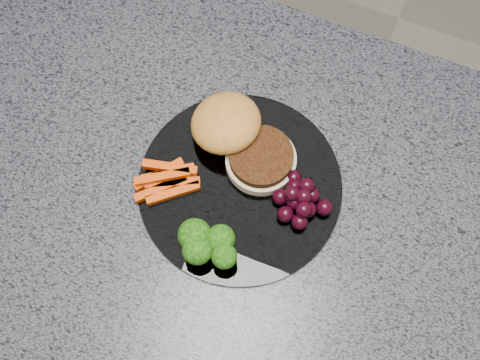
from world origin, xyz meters
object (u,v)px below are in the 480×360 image
(island_cabinet, at_px, (293,302))
(plate, at_px, (240,186))
(grape_bunch, at_px, (300,200))
(burger, at_px, (238,137))

(island_cabinet, xyz_separation_m, plate, (-0.12, 0.02, 0.47))
(plate, height_order, grape_bunch, grape_bunch)
(island_cabinet, xyz_separation_m, grape_bunch, (-0.04, 0.03, 0.49))
(island_cabinet, relative_size, burger, 7.05)
(island_cabinet, bearing_deg, burger, 152.61)
(plate, xyz_separation_m, burger, (-0.02, 0.05, 0.02))
(island_cabinet, relative_size, plate, 4.62)
(burger, bearing_deg, island_cabinet, -10.08)
(island_cabinet, distance_m, grape_bunch, 0.49)
(grape_bunch, bearing_deg, plate, -175.87)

